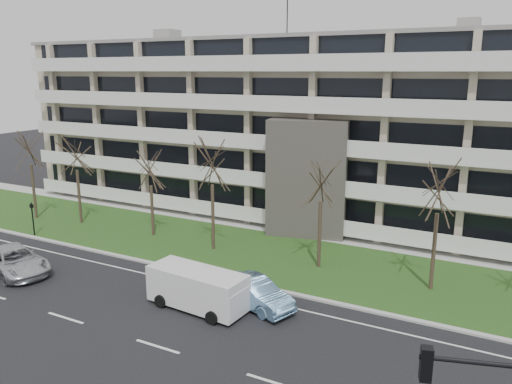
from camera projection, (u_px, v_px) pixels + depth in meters
The scene contains 16 objects.
ground at pixel (158, 347), 23.26m from camera, with size 160.00×160.00×0.00m, color black.
grass_verge at pixel (276, 257), 34.46m from camera, with size 90.00×10.00×0.06m, color #2A4818.
curb at pixel (241, 283), 30.14m from camera, with size 90.00×0.35×0.12m, color #B2B2AD.
sidewalk at pixel (306, 234), 39.20m from camera, with size 90.00×2.00×0.08m, color #B2B2AD.
lane_edge_line at pixel (228, 293), 28.86m from camera, with size 90.00×0.12×0.01m, color white.
apartment_building at pixel (337, 129), 43.30m from camera, with size 60.50×15.10×18.75m.
silver_pickup at pixel (14, 260), 31.61m from camera, with size 2.72×5.91×1.64m, color silver.
blue_sedan at pixel (255, 293), 27.07m from camera, with size 1.67×4.80×1.58m, color #7CACD7.
white_van at pixel (198, 286), 26.73m from camera, with size 5.73×2.67×2.16m.
pedestrian_signal at pixel (32, 215), 38.48m from camera, with size 0.28×0.23×2.68m.
tree_0 at pixel (29, 143), 41.93m from camera, with size 4.26×4.26×8.53m.
tree_1 at pixel (75, 148), 40.60m from camera, with size 4.10×4.10×8.20m.
tree_2 at pixel (150, 166), 37.66m from camera, with size 3.57×3.57×7.14m.
tree_3 at pixel (212, 158), 34.37m from camera, with size 4.28×4.28×8.56m.
tree_4 at pixel (321, 175), 31.22m from camera, with size 3.97×3.97×7.94m.
tree_5 at pixel (440, 182), 27.81m from camera, with size 4.16×4.16×8.31m.
Camera 1 is at (13.71, -16.42, 12.51)m, focal length 35.00 mm.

